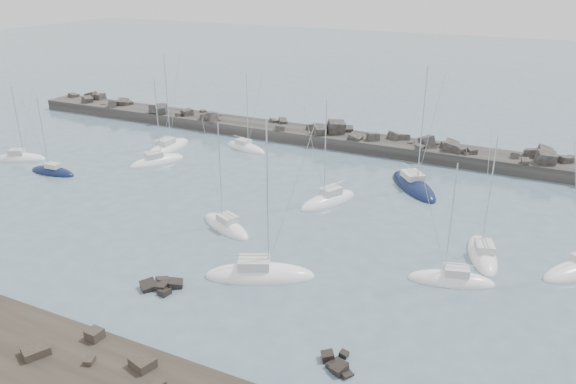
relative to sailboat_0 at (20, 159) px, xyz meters
The scene contains 15 objects.
ground 45.17m from the sailboat_0, 13.47° to the right, with size 400.00×400.00×0.00m, color slate.
rock_cluster_near 44.81m from the sailboat_0, 25.25° to the right, with size 3.81×3.19×1.52m.
rock_cluster_far 62.61m from the sailboat_0, 20.84° to the right, with size 3.00×2.78×1.22m.
breakwater 45.53m from the sailboat_0, 37.09° to the left, with size 115.00×6.89×5.41m.
sailboat_0 is the anchor object (origin of this frame).
sailboat_1 21.23m from the sailboat_0, 40.21° to the left, with size 3.07×9.87×15.53m.
sailboat_2 8.94m from the sailboat_0, 13.01° to the right, with size 7.28×2.63×11.47m.
sailboat_3 20.31m from the sailboat_0, 22.64° to the left, with size 6.06×8.54×13.15m.
sailboat_4 33.02m from the sailboat_0, 35.35° to the left, with size 8.34×4.44×12.56m.
sailboat_5 39.69m from the sailboat_0, ahead, with size 8.15×5.55×12.54m.
sailboat_6 46.79m from the sailboat_0, ahead, with size 5.92×8.88×13.66m.
sailboat_7 49.37m from the sailboat_0, 16.06° to the right, with size 10.46×7.22×15.96m.
sailboat_8 56.38m from the sailboat_0, 14.78° to the left, with size 9.39×10.46×16.93m.
sailboat_9 63.77m from the sailboat_0, ahead, with size 8.06×4.35×12.26m.
sailboat_10 65.21m from the sailboat_0, ahead, with size 4.89×8.55×13.03m.
Camera 1 is at (25.52, -42.13, 26.56)m, focal length 35.00 mm.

